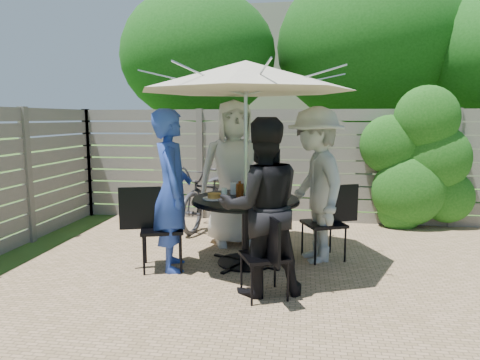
# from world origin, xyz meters

# --- Properties ---
(backyard_envelope) EXTENTS (60.00, 60.00, 5.00)m
(backyard_envelope) POSITION_xyz_m (0.09, 10.29, 2.61)
(backyard_envelope) COLOR #39591C
(backyard_envelope) RESTS_ON ground
(patio_table) EXTENTS (1.53, 1.53, 0.79)m
(patio_table) POSITION_xyz_m (-0.94, 0.84, 0.55)
(patio_table) COLOR black
(patio_table) RESTS_ON ground
(umbrella) EXTENTS (3.03, 3.03, 2.32)m
(umbrella) POSITION_xyz_m (-0.94, 0.84, 2.15)
(umbrella) COLOR silver
(umbrella) RESTS_ON ground
(chair_back) EXTENTS (0.60, 0.74, 0.97)m
(chair_back) POSITION_xyz_m (-1.24, 1.76, 0.29)
(chair_back) COLOR black
(chair_back) RESTS_ON ground
(person_back) EXTENTS (1.09, 0.88, 1.94)m
(person_back) POSITION_xyz_m (-1.20, 1.63, 0.97)
(person_back) COLOR beige
(person_back) RESTS_ON ground
(chair_left) EXTENTS (0.73, 0.58, 0.95)m
(chair_left) POSITION_xyz_m (-1.86, 0.54, 0.29)
(chair_left) COLOR black
(chair_left) RESTS_ON ground
(person_left) EXTENTS (0.62, 0.76, 1.80)m
(person_left) POSITION_xyz_m (-1.73, 0.58, 0.90)
(person_left) COLOR #2844AD
(person_left) RESTS_ON ground
(chair_front) EXTENTS (0.53, 0.64, 0.84)m
(chair_front) POSITION_xyz_m (-0.64, -0.07, 0.25)
(chair_front) COLOR black
(chair_front) RESTS_ON ground
(person_front) EXTENTS (0.99, 0.88, 1.71)m
(person_front) POSITION_xyz_m (-0.68, 0.06, 0.85)
(person_front) COLOR black
(person_front) RESTS_ON ground
(chair_right) EXTENTS (0.70, 0.58, 0.91)m
(chair_right) POSITION_xyz_m (-0.02, 1.15, 0.27)
(chair_right) COLOR black
(chair_right) RESTS_ON ground
(person_right) EXTENTS (1.02, 1.34, 1.83)m
(person_right) POSITION_xyz_m (-0.15, 1.11, 0.92)
(person_right) COLOR #A9ABA6
(person_right) RESTS_ON ground
(plate_back) EXTENTS (0.26, 0.26, 0.06)m
(plate_back) POSITION_xyz_m (-1.05, 1.19, 0.82)
(plate_back) COLOR white
(plate_back) RESTS_ON patio_table
(plate_left) EXTENTS (0.26, 0.26, 0.06)m
(plate_left) POSITION_xyz_m (-1.28, 0.73, 0.82)
(plate_left) COLOR white
(plate_left) RESTS_ON patio_table
(plate_front) EXTENTS (0.26, 0.26, 0.06)m
(plate_front) POSITION_xyz_m (-0.83, 0.50, 0.82)
(plate_front) COLOR white
(plate_front) RESTS_ON patio_table
(plate_right) EXTENTS (0.26, 0.26, 0.06)m
(plate_right) POSITION_xyz_m (-0.60, 0.96, 0.82)
(plate_right) COLOR white
(plate_right) RESTS_ON patio_table
(plate_extra) EXTENTS (0.24, 0.24, 0.06)m
(plate_extra) POSITION_xyz_m (-0.67, 0.62, 0.82)
(plate_extra) COLOR white
(plate_extra) RESTS_ON patio_table
(glass_back) EXTENTS (0.07, 0.07, 0.14)m
(glass_back) POSITION_xyz_m (-1.12, 1.06, 0.86)
(glass_back) COLOR silver
(glass_back) RESTS_ON patio_table
(glass_left) EXTENTS (0.07, 0.07, 0.14)m
(glass_left) POSITION_xyz_m (-1.15, 0.66, 0.86)
(glass_left) COLOR silver
(glass_left) RESTS_ON patio_table
(glass_front) EXTENTS (0.07, 0.07, 0.14)m
(glass_front) POSITION_xyz_m (-0.76, 0.63, 0.86)
(glass_front) COLOR silver
(glass_front) RESTS_ON patio_table
(glass_right) EXTENTS (0.07, 0.07, 0.14)m
(glass_right) POSITION_xyz_m (-0.73, 1.03, 0.86)
(glass_right) COLOR silver
(glass_right) RESTS_ON patio_table
(syrup_jug) EXTENTS (0.09, 0.09, 0.16)m
(syrup_jug) POSITION_xyz_m (-1.01, 0.87, 0.87)
(syrup_jug) COLOR #59280C
(syrup_jug) RESTS_ON patio_table
(coffee_cup) EXTENTS (0.08, 0.08, 0.12)m
(coffee_cup) POSITION_xyz_m (-0.91, 1.08, 0.85)
(coffee_cup) COLOR #C6B293
(coffee_cup) RESTS_ON patio_table
(bicycle) EXTENTS (1.01, 1.98, 0.99)m
(bicycle) POSITION_xyz_m (-1.75, 2.60, 0.49)
(bicycle) COLOR #333338
(bicycle) RESTS_ON ground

